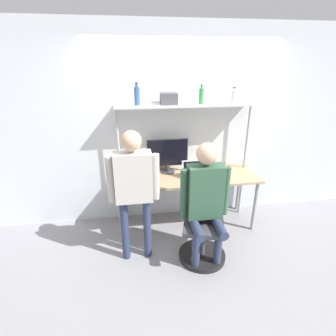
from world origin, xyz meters
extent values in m
plane|color=gray|center=(0.00, 0.00, 0.00)|extent=(12.00, 12.00, 0.00)
cube|color=silver|center=(0.00, 0.72, 1.35)|extent=(8.00, 0.06, 2.70)
cube|color=tan|center=(0.00, 0.36, 0.75)|extent=(1.92, 0.67, 0.03)
cylinder|color=#A5A5AA|center=(-0.90, 0.08, 0.37)|extent=(0.05, 0.05, 0.74)
cylinder|color=#A5A5AA|center=(0.90, 0.08, 0.37)|extent=(0.05, 0.05, 0.74)
cylinder|color=#A5A5AA|center=(-0.90, 0.63, 0.37)|extent=(0.05, 0.05, 0.74)
cylinder|color=#A5A5AA|center=(0.90, 0.63, 0.37)|extent=(0.05, 0.05, 0.74)
cube|color=silver|center=(0.00, 0.53, 1.69)|extent=(1.83, 0.30, 0.02)
cylinder|color=#B2B2B7|center=(-0.89, 0.53, 0.85)|extent=(0.04, 0.04, 1.70)
cylinder|color=#B2B2B7|center=(0.89, 0.53, 0.85)|extent=(0.04, 0.04, 1.70)
cylinder|color=#333338|center=(-0.24, 0.53, 0.77)|extent=(0.20, 0.20, 0.01)
cylinder|color=#333338|center=(-0.24, 0.53, 0.83)|extent=(0.06, 0.06, 0.09)
cube|color=#333338|center=(-0.24, 0.54, 1.05)|extent=(0.56, 0.01, 0.38)
cube|color=black|center=(-0.24, 0.53, 1.05)|extent=(0.54, 0.02, 0.36)
cube|color=silver|center=(0.08, 0.21, 0.77)|extent=(0.32, 0.23, 0.01)
cube|color=black|center=(0.08, 0.19, 0.78)|extent=(0.27, 0.13, 0.00)
cube|color=silver|center=(0.08, 0.30, 0.89)|extent=(0.32, 0.08, 0.23)
cube|color=black|center=(0.08, 0.29, 0.89)|extent=(0.28, 0.06, 0.20)
cube|color=#264C8C|center=(0.34, 0.19, 0.77)|extent=(0.07, 0.15, 0.01)
cube|color=black|center=(0.34, 0.19, 0.78)|extent=(0.06, 0.13, 0.00)
cylinder|color=black|center=(0.05, -0.37, 0.03)|extent=(0.56, 0.56, 0.06)
cylinder|color=#4C4C51|center=(0.05, -0.37, 0.25)|extent=(0.06, 0.06, 0.38)
cube|color=#3F3F44|center=(0.05, -0.37, 0.46)|extent=(0.57, 0.57, 0.05)
cube|color=#3F3F44|center=(0.10, -0.17, 0.71)|extent=(0.41, 0.16, 0.45)
cylinder|color=#2D3856|center=(-0.08, -0.54, 0.24)|extent=(0.09, 0.09, 0.49)
cylinder|color=#2D3856|center=(0.17, -0.54, 0.24)|extent=(0.09, 0.09, 0.49)
cylinder|color=#2D3856|center=(-0.08, -0.51, 0.53)|extent=(0.10, 0.38, 0.10)
cylinder|color=#2D3856|center=(0.17, -0.51, 0.53)|extent=(0.10, 0.38, 0.10)
cube|color=#33593F|center=(0.05, -0.34, 0.88)|extent=(0.39, 0.20, 0.61)
cylinder|color=#33593F|center=(-0.19, -0.34, 0.87)|extent=(0.08, 0.08, 0.58)
cylinder|color=#33593F|center=(0.29, -0.34, 0.87)|extent=(0.08, 0.08, 0.58)
sphere|color=#D8AD8C|center=(0.05, -0.34, 1.33)|extent=(0.23, 0.23, 0.23)
cylinder|color=#2D3856|center=(-0.86, -0.23, 0.39)|extent=(0.09, 0.09, 0.78)
cylinder|color=#2D3856|center=(-0.60, -0.23, 0.39)|extent=(0.09, 0.09, 0.78)
cube|color=beige|center=(-0.73, -0.23, 1.06)|extent=(0.40, 0.20, 0.56)
cylinder|color=beige|center=(-0.97, -0.23, 1.05)|extent=(0.08, 0.08, 0.53)
cylinder|color=beige|center=(-0.48, -0.23, 1.05)|extent=(0.08, 0.08, 0.53)
sphere|color=#D8AD8C|center=(-0.73, -0.23, 1.47)|extent=(0.21, 0.21, 0.21)
cylinder|color=#335999|center=(-0.62, 0.53, 1.81)|extent=(0.07, 0.07, 0.22)
cylinder|color=#335999|center=(-0.62, 0.53, 1.94)|extent=(0.03, 0.03, 0.04)
cylinder|color=black|center=(-0.62, 0.53, 1.97)|extent=(0.04, 0.04, 0.01)
cylinder|color=silver|center=(0.64, 0.53, 1.78)|extent=(0.08, 0.08, 0.16)
cylinder|color=silver|center=(0.64, 0.53, 1.88)|extent=(0.04, 0.04, 0.03)
cylinder|color=black|center=(0.64, 0.53, 1.90)|extent=(0.04, 0.04, 0.01)
cylinder|color=#2D8C3F|center=(0.20, 0.53, 1.80)|extent=(0.06, 0.06, 0.19)
cylinder|color=#2D8C3F|center=(0.20, 0.53, 1.91)|extent=(0.03, 0.03, 0.04)
cylinder|color=black|center=(0.20, 0.53, 1.93)|extent=(0.03, 0.03, 0.01)
cube|color=#4C4C51|center=(-0.22, 0.53, 1.77)|extent=(0.21, 0.19, 0.15)
camera|label=1|loc=(-0.75, -2.82, 2.22)|focal=28.00mm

